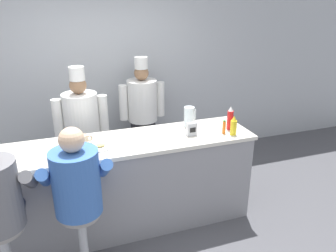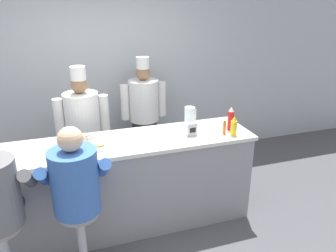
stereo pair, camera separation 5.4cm
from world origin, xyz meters
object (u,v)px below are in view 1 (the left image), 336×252
water_pitcher_clear (189,117)px  hot_sauce_bottle_orange (224,127)px  napkin_dispenser_chrome (192,129)px  mustard_bottle_yellow (234,126)px  diner_seated_blue (77,186)px  cook_in_whites_near (82,128)px  ketchup_bottle_red (230,119)px  cook_in_whites_far (142,110)px  coffee_mug_tan (84,139)px  breakfast_plate (100,147)px

water_pitcher_clear → hot_sauce_bottle_orange: bearing=-51.0°
hot_sauce_bottle_orange → water_pitcher_clear: water_pitcher_clear is taller
hot_sauce_bottle_orange → napkin_dispenser_chrome: (-0.34, 0.07, -0.00)m
mustard_bottle_yellow → hot_sauce_bottle_orange: size_ratio=1.42×
diner_seated_blue → cook_in_whites_near: cook_in_whites_near is taller
mustard_bottle_yellow → hot_sauce_bottle_orange: bearing=141.6°
ketchup_bottle_red → cook_in_whites_far: cook_in_whites_far is taller
ketchup_bottle_red → water_pitcher_clear: bearing=148.3°
ketchup_bottle_red → mustard_bottle_yellow: 0.16m
hot_sauce_bottle_orange → water_pitcher_clear: 0.42m
water_pitcher_clear → napkin_dispenser_chrome: (-0.08, -0.26, -0.04)m
hot_sauce_bottle_orange → napkin_dispenser_chrome: bearing=169.0°
hot_sauce_bottle_orange → cook_in_whites_near: size_ratio=0.09×
coffee_mug_tan → diner_seated_blue: size_ratio=0.10×
diner_seated_blue → cook_in_whites_far: bearing=59.6°
hot_sauce_bottle_orange → breakfast_plate: 1.30m
ketchup_bottle_red → water_pitcher_clear: ketchup_bottle_red is taller
breakfast_plate → coffee_mug_tan: (-0.13, 0.17, 0.03)m
breakfast_plate → napkin_dispenser_chrome: bearing=0.3°
ketchup_bottle_red → cook_in_whites_near: bearing=151.1°
cook_in_whites_far → water_pitcher_clear: bearing=-74.6°
mustard_bottle_yellow → cook_in_whites_far: 1.54m
water_pitcher_clear → ketchup_bottle_red: bearing=-31.7°
coffee_mug_tan → cook_in_whites_near: (0.04, 0.69, -0.14)m
breakfast_plate → napkin_dispenser_chrome: (0.96, 0.00, 0.06)m
hot_sauce_bottle_orange → breakfast_plate: bearing=177.3°
water_pitcher_clear → coffee_mug_tan: 1.17m
napkin_dispenser_chrome → water_pitcher_clear: bearing=73.0°
napkin_dispenser_chrome → cook_in_whites_near: bearing=140.8°
coffee_mug_tan → diner_seated_blue: (-0.13, -0.65, -0.13)m
hot_sauce_bottle_orange → diner_seated_blue: size_ratio=0.10×
ketchup_bottle_red → diner_seated_blue: size_ratio=0.18×
ketchup_bottle_red → cook_in_whites_near: cook_in_whites_near is taller
mustard_bottle_yellow → water_pitcher_clear: (-0.34, 0.39, 0.01)m
ketchup_bottle_red → diner_seated_blue: bearing=-163.2°
diner_seated_blue → cook_in_whites_far: size_ratio=0.88×
coffee_mug_tan → cook_in_whites_far: (0.89, 1.10, -0.14)m
mustard_bottle_yellow → cook_in_whites_far: cook_in_whites_far is taller
water_pitcher_clear → diner_seated_blue: 1.51m
mustard_bottle_yellow → hot_sauce_bottle_orange: (-0.08, 0.06, -0.03)m
mustard_bottle_yellow → diner_seated_blue: (-1.64, -0.36, -0.18)m
breakfast_plate → diner_seated_blue: 0.56m
coffee_mug_tan → water_pitcher_clear: bearing=4.7°
napkin_dispenser_chrome → cook_in_whites_far: bearing=98.9°
hot_sauce_bottle_orange → cook_in_whites_far: bearing=112.1°
napkin_dispenser_chrome → cook_in_whites_near: 1.37m
ketchup_bottle_red → hot_sauce_bottle_orange: bearing=-143.1°
hot_sauce_bottle_orange → cook_in_whites_far: (-0.54, 1.33, -0.17)m
cook_in_whites_near → diner_seated_blue: bearing=-97.2°
ketchup_bottle_red → diner_seated_blue: diner_seated_blue is taller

